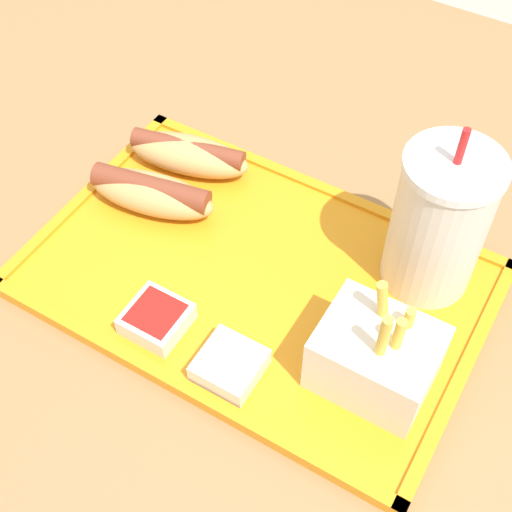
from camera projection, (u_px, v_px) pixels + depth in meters
name	position (u px, v px, depth m)	size (l,w,h in m)	color
dining_table	(223.00, 433.00, 1.01)	(1.04, 1.12, 0.77)	olive
food_tray	(256.00, 278.00, 0.70)	(0.43, 0.28, 0.01)	orange
soda_cup	(439.00, 223.00, 0.63)	(0.09, 0.09, 0.18)	silver
hot_dog_far	(188.00, 154.00, 0.77)	(0.14, 0.08, 0.04)	tan
hot_dog_near	(152.00, 192.00, 0.73)	(0.14, 0.07, 0.04)	tan
fries_carton	(376.00, 357.00, 0.60)	(0.10, 0.08, 0.11)	silver
sauce_cup_mayo	(230.00, 365.00, 0.62)	(0.05, 0.05, 0.02)	silver
sauce_cup_ketchup	(158.00, 319.00, 0.65)	(0.05, 0.05, 0.02)	silver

